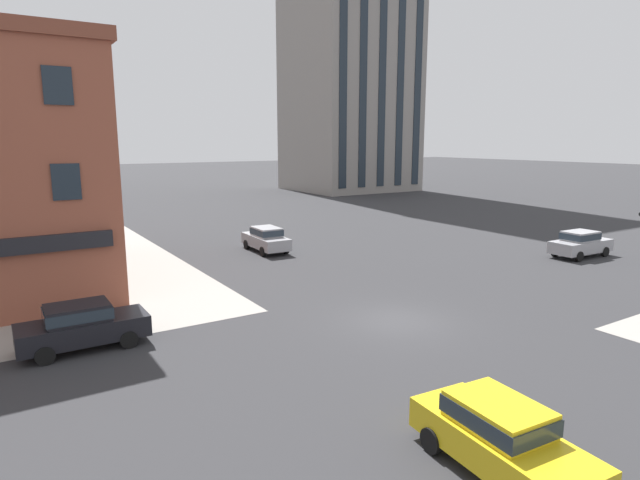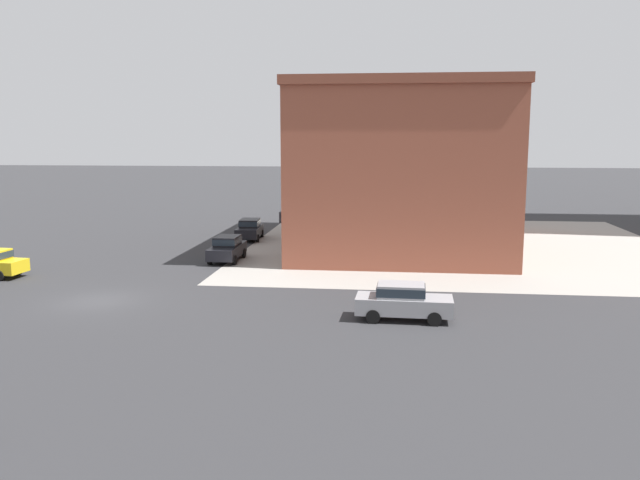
% 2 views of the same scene
% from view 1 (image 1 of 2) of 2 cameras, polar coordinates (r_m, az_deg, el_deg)
% --- Properties ---
extents(ground_plane, '(320.00, 320.00, 0.00)m').
position_cam_1_polar(ground_plane, '(22.57, 8.31, -8.61)').
color(ground_plane, '#2D2D30').
extents(car_main_northbound_near, '(2.13, 4.52, 1.68)m').
position_cam_1_polar(car_main_northbound_near, '(13.26, 18.89, -19.31)').
color(car_main_northbound_near, gold).
rests_on(car_main_northbound_near, ground).
extents(car_main_northbound_far, '(4.40, 1.90, 1.68)m').
position_cam_1_polar(car_main_northbound_far, '(21.04, -24.34, -8.30)').
color(car_main_northbound_far, black).
rests_on(car_main_northbound_far, ground).
extents(car_cross_eastbound, '(2.01, 4.46, 1.68)m').
position_cam_1_polar(car_cross_eastbound, '(35.85, -5.85, 0.20)').
color(car_cross_eastbound, '#99999E').
rests_on(car_cross_eastbound, ground).
extents(car_cross_westbound, '(4.45, 2.00, 1.68)m').
position_cam_1_polar(car_cross_westbound, '(37.99, 26.30, -0.27)').
color(car_cross_westbound, '#99999E').
rests_on(car_cross_westbound, ground).
extents(residential_tower_skyline_right, '(16.58, 15.61, 53.06)m').
position_cam_1_polar(residential_tower_skyline_right, '(83.50, 3.29, 23.94)').
color(residential_tower_skyline_right, gray).
rests_on(residential_tower_skyline_right, ground).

